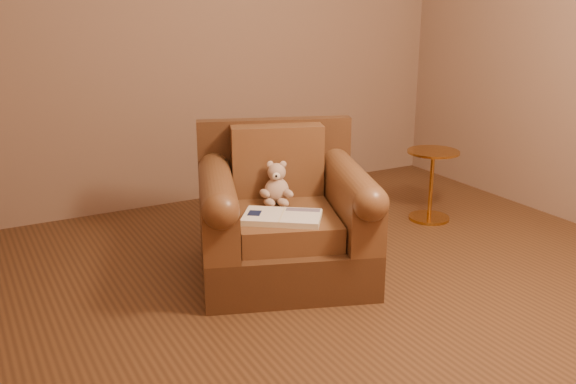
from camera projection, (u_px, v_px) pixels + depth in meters
name	position (u px, v px, depth m)	size (l,w,h in m)	color
floor	(354.00, 301.00, 3.30)	(4.00, 4.00, 0.00)	#53331C
armchair	(283.00, 219.00, 3.56)	(1.14, 1.12, 0.82)	#4B2D19
teddy_bear	(277.00, 187.00, 3.58)	(0.18, 0.20, 0.24)	tan
guidebook	(282.00, 217.00, 3.33)	(0.47, 0.43, 0.03)	beige
side_table	(431.00, 183.00, 4.41)	(0.35, 0.35, 0.49)	#C28835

